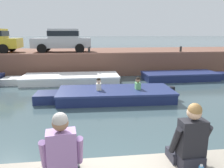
{
  "coord_description": "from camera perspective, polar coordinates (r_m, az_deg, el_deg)",
  "views": [
    {
      "loc": [
        -0.33,
        -3.03,
        2.68
      ],
      "look_at": [
        0.48,
        3.67,
        1.1
      ],
      "focal_mm": 35.0,
      "sensor_mm": 36.0,
      "label": 1
    }
  ],
  "objects": [
    {
      "name": "ground_plane",
      "position": [
        8.71,
        -4.42,
        -4.81
      ],
      "size": [
        400.0,
        400.0,
        0.0
      ],
      "primitive_type": "plane",
      "color": "#3D5156"
    },
    {
      "name": "mooring_bollard_east",
      "position": [
        15.15,
        17.5,
        8.68
      ],
      "size": [
        0.15,
        0.15,
        0.45
      ],
      "color": "#2D2B28",
      "rests_on": "far_quay_wall"
    },
    {
      "name": "far_wall_coping",
      "position": [
        13.71,
        -5.57,
        7.97
      ],
      "size": [
        60.0,
        0.24,
        0.08
      ],
      "primitive_type": "cube",
      "color": "#925F4C",
      "rests_on": "far_quay_wall"
    },
    {
      "name": "mooring_bollard_mid",
      "position": [
        13.82,
        -6.02,
        8.83
      ],
      "size": [
        0.15,
        0.15,
        0.45
      ],
      "color": "#2D2B28",
      "rests_on": "far_quay_wall"
    },
    {
      "name": "car_left_inner_silver",
      "position": [
        15.42,
        -12.72,
        11.28
      ],
      "size": [
        3.88,
        1.93,
        1.54
      ],
      "color": "#B7BABC",
      "rests_on": "far_quay_wall"
    },
    {
      "name": "far_quay_wall",
      "position": [
        16.65,
        -5.77,
        6.28
      ],
      "size": [
        60.0,
        6.0,
        1.42
      ],
      "primitive_type": "cube",
      "color": "brown",
      "rests_on": "ground"
    },
    {
      "name": "person_seated_left",
      "position": [
        2.97,
        -12.89,
        -17.7
      ],
      "size": [
        0.56,
        0.56,
        0.96
      ],
      "color": "#282833",
      "rests_on": "near_quay"
    },
    {
      "name": "person_seated_right",
      "position": [
        3.4,
        19.68,
        -14.05
      ],
      "size": [
        0.54,
        0.53,
        0.96
      ],
      "color": "#282833",
      "rests_on": "near_quay"
    },
    {
      "name": "boat_moored_east_navy",
      "position": [
        13.52,
        18.1,
        2.02
      ],
      "size": [
        5.17,
        1.71,
        0.45
      ],
      "color": "navy",
      "rests_on": "ground"
    },
    {
      "name": "boat_moored_central_white",
      "position": [
        12.35,
        -11.75,
        1.34
      ],
      "size": [
        6.24,
        1.97,
        0.43
      ],
      "color": "white",
      "rests_on": "ground"
    },
    {
      "name": "motorboat_passing",
      "position": [
        8.96,
        -0.39,
        -2.76
      ],
      "size": [
        5.7,
        2.01,
        0.93
      ],
      "color": "navy",
      "rests_on": "ground"
    }
  ]
}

